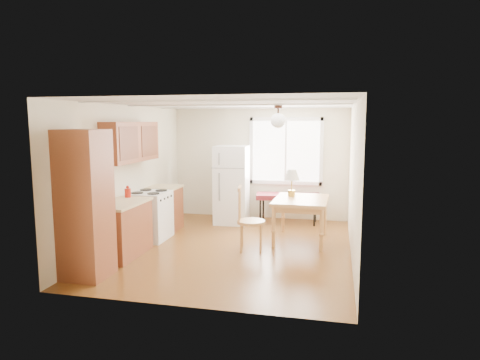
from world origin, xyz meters
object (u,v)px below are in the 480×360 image
(dining_table, at_px, (301,204))
(chair, at_px, (245,214))
(refrigerator, at_px, (232,185))
(bench, at_px, (288,197))

(dining_table, height_order, chair, chair)
(refrigerator, xyz_separation_m, chair, (0.71, -1.90, -0.21))
(refrigerator, xyz_separation_m, dining_table, (1.60, -1.13, -0.15))
(bench, xyz_separation_m, chair, (-0.50, -2.18, 0.06))
(refrigerator, distance_m, dining_table, 1.96)
(refrigerator, bearing_deg, dining_table, -38.44)
(dining_table, distance_m, chair, 1.18)
(refrigerator, distance_m, bench, 1.27)
(refrigerator, distance_m, chair, 2.04)
(bench, height_order, chair, chair)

